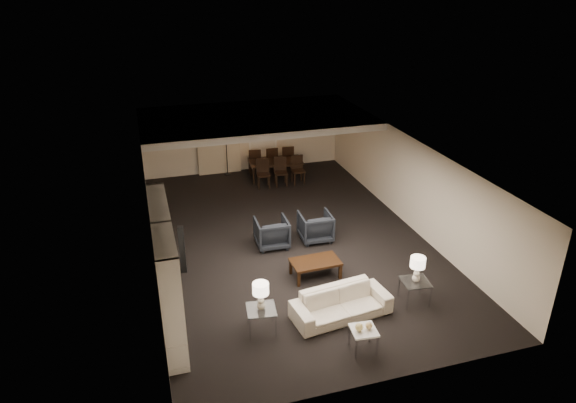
# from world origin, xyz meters

# --- Properties ---
(floor) EXTENTS (11.00, 11.00, 0.00)m
(floor) POSITION_xyz_m (0.00, 0.00, 0.00)
(floor) COLOR black
(floor) RESTS_ON ground
(ceiling) EXTENTS (7.00, 11.00, 0.02)m
(ceiling) POSITION_xyz_m (0.00, 0.00, 2.50)
(ceiling) COLOR silver
(ceiling) RESTS_ON ground
(wall_back) EXTENTS (7.00, 0.02, 2.50)m
(wall_back) POSITION_xyz_m (0.00, 5.50, 1.25)
(wall_back) COLOR beige
(wall_back) RESTS_ON ground
(wall_front) EXTENTS (7.00, 0.02, 2.50)m
(wall_front) POSITION_xyz_m (0.00, -5.50, 1.25)
(wall_front) COLOR beige
(wall_front) RESTS_ON ground
(wall_left) EXTENTS (0.02, 11.00, 2.50)m
(wall_left) POSITION_xyz_m (-3.50, 0.00, 1.25)
(wall_left) COLOR beige
(wall_left) RESTS_ON ground
(wall_right) EXTENTS (0.02, 11.00, 2.50)m
(wall_right) POSITION_xyz_m (3.50, 0.00, 1.25)
(wall_right) COLOR beige
(wall_right) RESTS_ON ground
(ceiling_soffit) EXTENTS (7.00, 4.00, 0.20)m
(ceiling_soffit) POSITION_xyz_m (0.00, 3.50, 2.40)
(ceiling_soffit) COLOR silver
(ceiling_soffit) RESTS_ON ceiling
(curtains) EXTENTS (1.50, 0.12, 2.40)m
(curtains) POSITION_xyz_m (-0.90, 5.42, 1.20)
(curtains) COLOR beige
(curtains) RESTS_ON wall_back
(door) EXTENTS (0.90, 0.05, 2.10)m
(door) POSITION_xyz_m (0.70, 5.47, 1.05)
(door) COLOR silver
(door) RESTS_ON wall_back
(painting) EXTENTS (0.95, 0.04, 0.65)m
(painting) POSITION_xyz_m (2.10, 5.46, 1.55)
(painting) COLOR #142D38
(painting) RESTS_ON wall_back
(media_unit) EXTENTS (0.38, 3.40, 2.35)m
(media_unit) POSITION_xyz_m (-3.31, -2.60, 1.18)
(media_unit) COLOR white
(media_unit) RESTS_ON wall_left
(pendant_light) EXTENTS (0.52, 0.52, 0.24)m
(pendant_light) POSITION_xyz_m (0.30, 3.50, 1.92)
(pendant_light) COLOR #D8591E
(pendant_light) RESTS_ON ceiling_soffit
(sofa) EXTENTS (2.15, 1.06, 0.60)m
(sofa) POSITION_xyz_m (0.09, -3.54, 0.30)
(sofa) COLOR beige
(sofa) RESTS_ON floor
(coffee_table) EXTENTS (1.15, 0.70, 0.41)m
(coffee_table) POSITION_xyz_m (0.09, -1.94, 0.20)
(coffee_table) COLOR black
(coffee_table) RESTS_ON floor
(armchair_left) EXTENTS (0.85, 0.87, 0.77)m
(armchair_left) POSITION_xyz_m (-0.51, -0.24, 0.38)
(armchair_left) COLOR black
(armchair_left) RESTS_ON floor
(armchair_right) EXTENTS (0.86, 0.88, 0.77)m
(armchair_right) POSITION_xyz_m (0.69, -0.24, 0.38)
(armchair_right) COLOR black
(armchair_right) RESTS_ON floor
(side_table_left) EXTENTS (0.63, 0.63, 0.53)m
(side_table_left) POSITION_xyz_m (-1.61, -3.54, 0.26)
(side_table_left) COLOR white
(side_table_left) RESTS_ON floor
(side_table_right) EXTENTS (0.63, 0.63, 0.53)m
(side_table_right) POSITION_xyz_m (1.79, -3.54, 0.26)
(side_table_right) COLOR silver
(side_table_right) RESTS_ON floor
(table_lamp_left) EXTENTS (0.36, 0.36, 0.59)m
(table_lamp_left) POSITION_xyz_m (-1.61, -3.54, 0.82)
(table_lamp_left) COLOR beige
(table_lamp_left) RESTS_ON side_table_left
(table_lamp_right) EXTENTS (0.34, 0.34, 0.59)m
(table_lamp_right) POSITION_xyz_m (1.79, -3.54, 0.82)
(table_lamp_right) COLOR silver
(table_lamp_right) RESTS_ON side_table_right
(marble_table) EXTENTS (0.51, 0.51, 0.47)m
(marble_table) POSITION_xyz_m (0.09, -4.64, 0.24)
(marble_table) COLOR white
(marble_table) RESTS_ON floor
(gold_gourd_a) EXTENTS (0.15, 0.15, 0.15)m
(gold_gourd_a) POSITION_xyz_m (-0.01, -4.64, 0.55)
(gold_gourd_a) COLOR #F2DB80
(gold_gourd_a) RESTS_ON marble_table
(gold_gourd_b) EXTENTS (0.13, 0.13, 0.13)m
(gold_gourd_b) POSITION_xyz_m (0.19, -4.64, 0.54)
(gold_gourd_b) COLOR #EBC37C
(gold_gourd_b) RESTS_ON marble_table
(television) EXTENTS (0.97, 0.13, 0.56)m
(television) POSITION_xyz_m (-3.28, -1.88, 1.03)
(television) COLOR black
(television) RESTS_ON media_unit
(vase_blue) EXTENTS (0.17, 0.17, 0.17)m
(vase_blue) POSITION_xyz_m (-3.31, -3.63, 1.15)
(vase_blue) COLOR #2A35B8
(vase_blue) RESTS_ON media_unit
(vase_amber) EXTENTS (0.15, 0.15, 0.16)m
(vase_amber) POSITION_xyz_m (-3.31, -2.94, 1.64)
(vase_amber) COLOR #C69042
(vase_amber) RESTS_ON media_unit
(floor_speaker) EXTENTS (0.15, 0.15, 1.21)m
(floor_speaker) POSITION_xyz_m (-2.85, -0.85, 0.60)
(floor_speaker) COLOR black
(floor_speaker) RESTS_ON floor
(dining_table) EXTENTS (1.91, 1.19, 0.64)m
(dining_table) POSITION_xyz_m (0.86, 4.31, 0.32)
(dining_table) COLOR black
(dining_table) RESTS_ON floor
(chair_nl) EXTENTS (0.49, 0.49, 0.95)m
(chair_nl) POSITION_xyz_m (0.26, 3.66, 0.47)
(chair_nl) COLOR black
(chair_nl) RESTS_ON floor
(chair_nm) EXTENTS (0.49, 0.49, 0.95)m
(chair_nm) POSITION_xyz_m (0.86, 3.66, 0.47)
(chair_nm) COLOR black
(chair_nm) RESTS_ON floor
(chair_nr) EXTENTS (0.45, 0.45, 0.95)m
(chair_nr) POSITION_xyz_m (1.46, 3.66, 0.47)
(chair_nr) COLOR black
(chair_nr) RESTS_ON floor
(chair_fl) EXTENTS (0.48, 0.48, 0.95)m
(chair_fl) POSITION_xyz_m (0.26, 4.96, 0.47)
(chair_fl) COLOR black
(chair_fl) RESTS_ON floor
(chair_fm) EXTENTS (0.44, 0.44, 0.95)m
(chair_fm) POSITION_xyz_m (0.86, 4.96, 0.47)
(chair_fm) COLOR black
(chair_fm) RESTS_ON floor
(chair_fr) EXTENTS (0.48, 0.48, 0.95)m
(chair_fr) POSITION_xyz_m (1.46, 4.96, 0.47)
(chair_fr) COLOR black
(chair_fr) RESTS_ON floor
(floor_lamp) EXTENTS (0.27, 0.27, 1.68)m
(floor_lamp) POSITION_xyz_m (-0.67, 5.20, 0.84)
(floor_lamp) COLOR black
(floor_lamp) RESTS_ON floor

